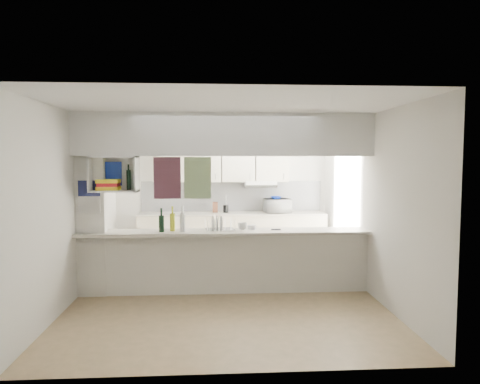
{
  "coord_description": "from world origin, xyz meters",
  "views": [
    {
      "loc": [
        -0.16,
        -6.16,
        1.94
      ],
      "look_at": [
        0.25,
        0.5,
        1.45
      ],
      "focal_mm": 32.0,
      "sensor_mm": 36.0,
      "label": 1
    }
  ],
  "objects": [
    {
      "name": "bowl",
      "position": [
        1.04,
        2.03,
        1.22
      ],
      "size": [
        0.22,
        0.22,
        0.05
      ],
      "primitive_type": "imported",
      "color": "navy",
      "rests_on": "microwave"
    },
    {
      "name": "microwave",
      "position": [
        1.08,
        2.06,
        1.06
      ],
      "size": [
        0.54,
        0.41,
        0.27
      ],
      "primitive_type": "imported",
      "rotation": [
        0.0,
        0.0,
        3.32
      ],
      "color": "white",
      "rests_on": "bench_top"
    },
    {
      "name": "floor",
      "position": [
        0.0,
        0.0,
        0.0
      ],
      "size": [
        4.8,
        4.8,
        0.0
      ],
      "primitive_type": "plane",
      "color": "#8C7751",
      "rests_on": "ground"
    },
    {
      "name": "servery_partition",
      "position": [
        -0.17,
        0.0,
        1.66
      ],
      "size": [
        4.2,
        0.5,
        2.6
      ],
      "color": "silver",
      "rests_on": "floor"
    },
    {
      "name": "plastic_tubs",
      "position": [
        0.43,
        0.09,
        0.95
      ],
      "size": [
        0.48,
        0.17,
        0.06
      ],
      "color": "silver",
      "rests_on": "breakfast_bar"
    },
    {
      "name": "knife_block",
      "position": [
        -0.14,
        2.18,
        1.02
      ],
      "size": [
        0.1,
        0.08,
        0.21
      ],
      "primitive_type": "cube",
      "rotation": [
        0.0,
        0.0,
        -0.01
      ],
      "color": "#502C1B",
      "rests_on": "bench_top"
    },
    {
      "name": "ceiling",
      "position": [
        0.0,
        0.0,
        2.6
      ],
      "size": [
        4.8,
        4.8,
        0.0
      ],
      "primitive_type": "plane",
      "color": "white",
      "rests_on": "wall_back"
    },
    {
      "name": "kitchen_run",
      "position": [
        0.16,
        2.14,
        0.83
      ],
      "size": [
        3.6,
        0.63,
        2.24
      ],
      "color": "beige",
      "rests_on": "floor"
    },
    {
      "name": "utensil_jar",
      "position": [
        0.07,
        2.15,
        0.99
      ],
      "size": [
        0.11,
        0.11,
        0.15
      ],
      "primitive_type": "cylinder",
      "color": "black",
      "rests_on": "bench_top"
    },
    {
      "name": "wall_left",
      "position": [
        -2.1,
        0.0,
        1.3
      ],
      "size": [
        0.0,
        4.8,
        4.8
      ],
      "primitive_type": "plane",
      "rotation": [
        1.57,
        0.0,
        1.57
      ],
      "color": "silver",
      "rests_on": "floor"
    },
    {
      "name": "wall_back",
      "position": [
        0.0,
        2.4,
        1.3
      ],
      "size": [
        4.2,
        0.0,
        4.2
      ],
      "primitive_type": "plane",
      "rotation": [
        1.57,
        0.0,
        0.0
      ],
      "color": "silver",
      "rests_on": "floor"
    },
    {
      "name": "wall_right",
      "position": [
        2.1,
        0.0,
        1.3
      ],
      "size": [
        0.0,
        4.8,
        4.8
      ],
      "primitive_type": "plane",
      "rotation": [
        1.57,
        0.0,
        -1.57
      ],
      "color": "silver",
      "rests_on": "floor"
    },
    {
      "name": "dish_rack",
      "position": [
        -0.08,
        0.06,
        1.01
      ],
      "size": [
        0.46,
        0.37,
        0.23
      ],
      "rotation": [
        0.0,
        0.0,
        0.14
      ],
      "color": "silver",
      "rests_on": "breakfast_bar"
    },
    {
      "name": "cup",
      "position": [
        0.25,
        -0.05,
        0.99
      ],
      "size": [
        0.16,
        0.16,
        0.11
      ],
      "primitive_type": "imported",
      "rotation": [
        0.0,
        0.0,
        0.18
      ],
      "color": "white",
      "rests_on": "dish_rack"
    },
    {
      "name": "cubby_shelf",
      "position": [
        -1.57,
        -0.06,
        1.71
      ],
      "size": [
        0.65,
        0.35,
        0.5
      ],
      "color": "white",
      "rests_on": "bulkhead"
    },
    {
      "name": "wine_bottles",
      "position": [
        -0.75,
        -0.04,
        1.06
      ],
      "size": [
        0.38,
        0.16,
        0.38
      ],
      "color": "black",
      "rests_on": "breakfast_bar"
    }
  ]
}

